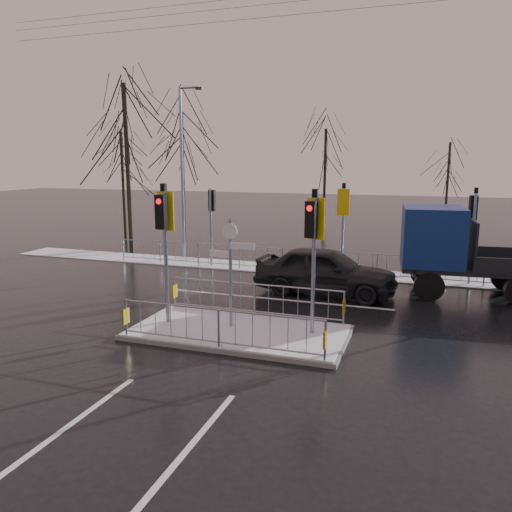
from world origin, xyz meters
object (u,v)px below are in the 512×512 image
(traffic_island, at_px, (238,321))
(flatbed_truck, at_px, (460,249))
(car_far_lane, at_px, (326,271))
(street_lamp_left, at_px, (183,167))

(traffic_island, relative_size, flatbed_truck, 0.86)
(car_far_lane, distance_m, flatbed_truck, 4.84)
(traffic_island, xyz_separation_m, car_far_lane, (1.46, 5.04, 0.47))
(car_far_lane, bearing_deg, street_lamp_left, 64.29)
(flatbed_truck, distance_m, street_lamp_left, 13.07)
(flatbed_truck, relative_size, street_lamp_left, 0.85)
(street_lamp_left, bearing_deg, car_far_lane, -29.48)
(traffic_island, distance_m, street_lamp_left, 12.17)
(street_lamp_left, bearing_deg, traffic_island, -55.93)
(traffic_island, relative_size, car_far_lane, 1.18)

